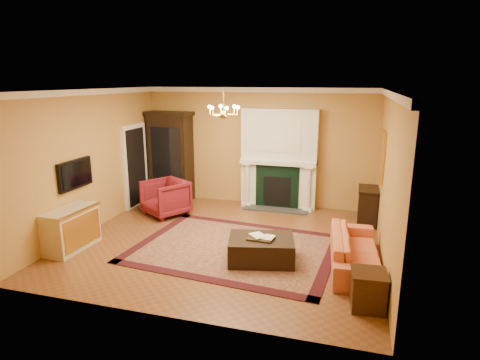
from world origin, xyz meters
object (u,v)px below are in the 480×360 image
at_px(coral_sofa, 356,245).
at_px(end_table, 368,291).
at_px(wingback_armchair, 166,196).
at_px(china_cabinet, 171,158).
at_px(commode, 71,229).
at_px(leather_ottoman, 261,249).
at_px(pedestal_table, 159,193).
at_px(console_table, 368,207).

height_order(coral_sofa, end_table, coral_sofa).
distance_m(wingback_armchair, coral_sofa, 4.71).
height_order(china_cabinet, commode, china_cabinet).
height_order(china_cabinet, end_table, china_cabinet).
xyz_separation_m(china_cabinet, end_table, (5.06, -4.24, -0.87)).
relative_size(china_cabinet, commode, 2.10).
bearing_deg(leather_ottoman, coral_sofa, -3.87).
height_order(china_cabinet, coral_sofa, china_cabinet).
relative_size(end_table, leather_ottoman, 0.46).
bearing_deg(pedestal_table, wingback_armchair, -47.01).
bearing_deg(commode, console_table, 31.09).
bearing_deg(leather_ottoman, wingback_armchair, 133.38).
distance_m(china_cabinet, coral_sofa, 5.72).
bearing_deg(pedestal_table, commode, -99.05).
relative_size(pedestal_table, coral_sofa, 0.33).
height_order(china_cabinet, wingback_armchair, china_cabinet).
distance_m(wingback_armchair, commode, 2.48).
bearing_deg(console_table, coral_sofa, -95.07).
xyz_separation_m(end_table, console_table, (0.06, 3.64, 0.13)).
bearing_deg(console_table, pedestal_table, -176.10).
relative_size(pedestal_table, leather_ottoman, 0.59).
relative_size(commode, console_table, 1.35).
bearing_deg(leather_ottoman, pedestal_table, 131.41).
distance_m(pedestal_table, coral_sofa, 5.24).
xyz_separation_m(wingback_armchair, end_table, (4.60, -2.94, -0.20)).
relative_size(end_table, console_table, 0.67).
xyz_separation_m(coral_sofa, leather_ottoman, (-1.62, -0.26, -0.17)).
bearing_deg(end_table, commode, 173.65).
xyz_separation_m(wingback_armchair, commode, (-0.85, -2.34, -0.07)).
bearing_deg(wingback_armchair, coral_sofa, 12.19).
relative_size(commode, coral_sofa, 0.53).
distance_m(wingback_armchair, end_table, 5.47).
relative_size(china_cabinet, pedestal_table, 3.36).
height_order(wingback_armchair, commode, wingback_armchair).
distance_m(wingback_armchair, console_table, 4.72).
xyz_separation_m(china_cabinet, commode, (-0.39, -3.63, -0.73)).
bearing_deg(wingback_armchair, commode, -77.66).
distance_m(china_cabinet, wingback_armchair, 1.53).
bearing_deg(end_table, china_cabinet, 140.01).
bearing_deg(leather_ottoman, commode, 174.43).
height_order(pedestal_table, leather_ottoman, pedestal_table).
bearing_deg(china_cabinet, wingback_armchair, -65.36).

